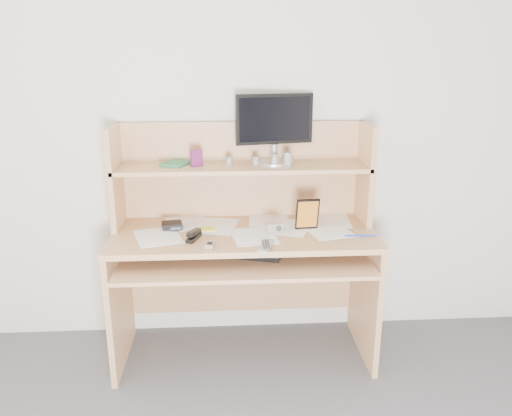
{
  "coord_description": "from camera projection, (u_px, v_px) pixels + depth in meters",
  "views": [
    {
      "loc": [
        -0.09,
        -1.04,
        1.64
      ],
      "look_at": [
        0.06,
        1.43,
        0.9
      ],
      "focal_mm": 35.0,
      "sensor_mm": 36.0,
      "label": 1
    }
  ],
  "objects": [
    {
      "name": "digital_camera",
      "position": [
        274.0,
        228.0,
        2.64
      ],
      "size": [
        0.09,
        0.04,
        0.05
      ],
      "primitive_type": "cube",
      "rotation": [
        0.0,
        0.0,
        0.14
      ],
      "color": "#ABABAD",
      "rests_on": "paper_clutter"
    },
    {
      "name": "game_case",
      "position": [
        307.0,
        214.0,
        2.66
      ],
      "size": [
        0.12,
        0.02,
        0.17
      ],
      "primitive_type": "cube",
      "rotation": [
        0.0,
        0.0,
        0.09
      ],
      "color": "black",
      "rests_on": "paper_clutter"
    },
    {
      "name": "stapler",
      "position": [
        194.0,
        235.0,
        2.55
      ],
      "size": [
        0.08,
        0.14,
        0.04
      ],
      "primitive_type": "cube",
      "rotation": [
        0.0,
        0.0,
        -0.33
      ],
      "color": "black",
      "rests_on": "paper_clutter"
    },
    {
      "name": "chip_stack_b",
      "position": [
        275.0,
        160.0,
        2.7
      ],
      "size": [
        0.05,
        0.05,
        0.06
      ],
      "primitive_type": "cylinder",
      "rotation": [
        0.0,
        0.0,
        -0.44
      ],
      "color": "white",
      "rests_on": "desk"
    },
    {
      "name": "monitor",
      "position": [
        275.0,
        126.0,
        2.73
      ],
      "size": [
        0.43,
        0.22,
        0.38
      ],
      "rotation": [
        0.0,
        0.0,
        0.22
      ],
      "color": "silver",
      "rests_on": "desk"
    },
    {
      "name": "chip_stack_a",
      "position": [
        256.0,
        161.0,
        2.71
      ],
      "size": [
        0.04,
        0.04,
        0.05
      ],
      "primitive_type": "cylinder",
      "rotation": [
        0.0,
        0.0,
        0.32
      ],
      "color": "black",
      "rests_on": "desk"
    },
    {
      "name": "flip_phone",
      "position": [
        210.0,
        244.0,
        2.45
      ],
      "size": [
        0.05,
        0.08,
        0.02
      ],
      "primitive_type": "cube",
      "rotation": [
        0.0,
        0.0,
        -0.15
      ],
      "color": "#A8A8AA",
      "rests_on": "paper_clutter"
    },
    {
      "name": "shelf_book",
      "position": [
        177.0,
        163.0,
        2.72
      ],
      "size": [
        0.18,
        0.2,
        0.02
      ],
      "primitive_type": "cube",
      "rotation": [
        0.0,
        0.0,
        -0.46
      ],
      "color": "#35854A",
      "rests_on": "desk"
    },
    {
      "name": "blue_pen",
      "position": [
        360.0,
        235.0,
        2.58
      ],
      "size": [
        0.16,
        0.01,
        0.01
      ],
      "primitive_type": "cylinder",
      "rotation": [
        1.57,
        0.0,
        1.56
      ],
      "color": "#1834B5",
      "rests_on": "paper_clutter"
    },
    {
      "name": "tv_remote",
      "position": [
        266.0,
        246.0,
        2.42
      ],
      "size": [
        0.09,
        0.18,
        0.02
      ],
      "primitive_type": "cube",
      "rotation": [
        0.0,
        0.0,
        -0.28
      ],
      "color": "gray",
      "rests_on": "paper_clutter"
    },
    {
      "name": "desk",
      "position": [
        243.0,
        236.0,
        2.76
      ],
      "size": [
        1.4,
        0.7,
        1.3
      ],
      "color": "tan",
      "rests_on": "floor"
    },
    {
      "name": "chip_stack_c",
      "position": [
        229.0,
        161.0,
        2.71
      ],
      "size": [
        0.04,
        0.04,
        0.05
      ],
      "primitive_type": "cylinder",
      "rotation": [
        0.0,
        0.0,
        -0.04
      ],
      "color": "black",
      "rests_on": "desk"
    },
    {
      "name": "wallet",
      "position": [
        172.0,
        225.0,
        2.72
      ],
      "size": [
        0.12,
        0.11,
        0.03
      ],
      "primitive_type": "cube",
      "rotation": [
        0.0,
        0.0,
        0.19
      ],
      "color": "black",
      "rests_on": "paper_clutter"
    },
    {
      "name": "sticky_note_pad",
      "position": [
        208.0,
        229.0,
        2.7
      ],
      "size": [
        0.08,
        0.08,
        0.01
      ],
      "primitive_type": "cube",
      "rotation": [
        0.0,
        0.0,
        0.15
      ],
      "color": "yellow",
      "rests_on": "desk"
    },
    {
      "name": "back_wall",
      "position": [
        241.0,
        130.0,
        2.83
      ],
      "size": [
        3.6,
        0.04,
        2.5
      ],
      "primitive_type": "cube",
      "color": "silver",
      "rests_on": "floor"
    },
    {
      "name": "paper_clutter",
      "position": [
        244.0,
        231.0,
        2.67
      ],
      "size": [
        1.32,
        0.54,
        0.01
      ],
      "primitive_type": "cube",
      "color": "white",
      "rests_on": "desk"
    },
    {
      "name": "chip_stack_d",
      "position": [
        288.0,
        159.0,
        2.68
      ],
      "size": [
        0.05,
        0.05,
        0.08
      ],
      "primitive_type": "cylinder",
      "rotation": [
        0.0,
        0.0,
        -0.31
      ],
      "color": "silver",
      "rests_on": "desk"
    },
    {
      "name": "card_box",
      "position": [
        197.0,
        158.0,
        2.68
      ],
      "size": [
        0.07,
        0.05,
        0.09
      ],
      "primitive_type": "cube",
      "rotation": [
        0.0,
        0.0,
        0.55
      ],
      "color": "maroon",
      "rests_on": "desk"
    },
    {
      "name": "keyboard",
      "position": [
        242.0,
        252.0,
        2.62
      ],
      "size": [
        0.45,
        0.26,
        0.03
      ],
      "rotation": [
        0.0,
        0.0,
        -0.29
      ],
      "color": "black",
      "rests_on": "desk"
    }
  ]
}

